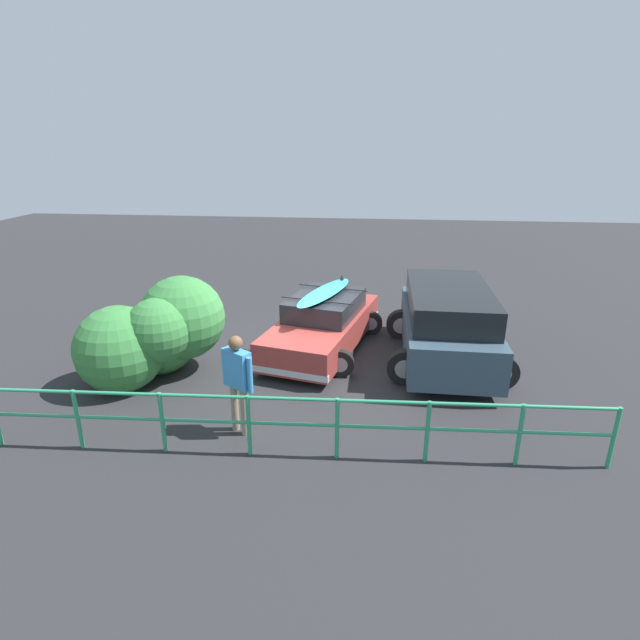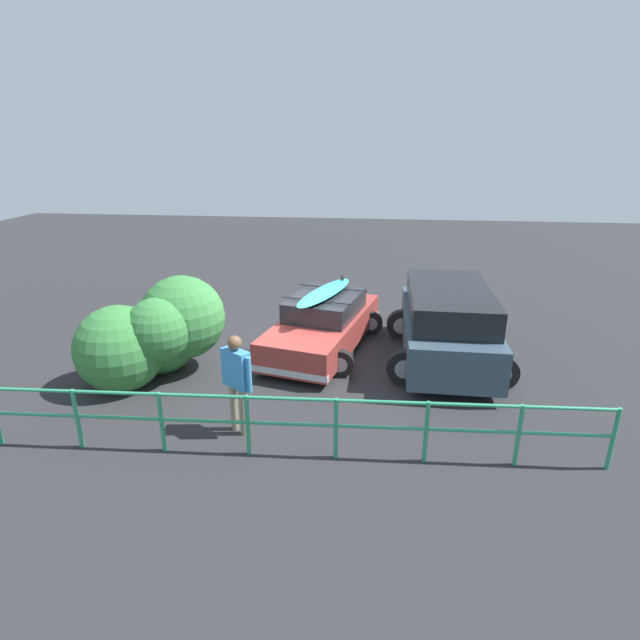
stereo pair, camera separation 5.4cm
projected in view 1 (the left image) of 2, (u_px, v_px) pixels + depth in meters
The scene contains 6 objects.
ground_plane at pixel (301, 356), 11.88m from camera, with size 44.00×44.00×0.02m, color #28282B.
sedan_car at pixel (323, 324), 12.12m from camera, with size 2.92×4.60×1.59m.
suv_car at pixel (447, 324), 11.31m from camera, with size 2.71×4.48×1.76m.
person_bystander at pixel (237, 376), 8.41m from camera, with size 0.61×0.45×1.81m.
railing_fence at pixel (293, 418), 7.87m from camera, with size 9.96×0.52×1.07m.
bush_near_left at pixel (155, 334), 10.55m from camera, with size 2.84×2.70×2.22m.
Camera 1 is at (-1.64, 10.76, 4.85)m, focal length 28.00 mm.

